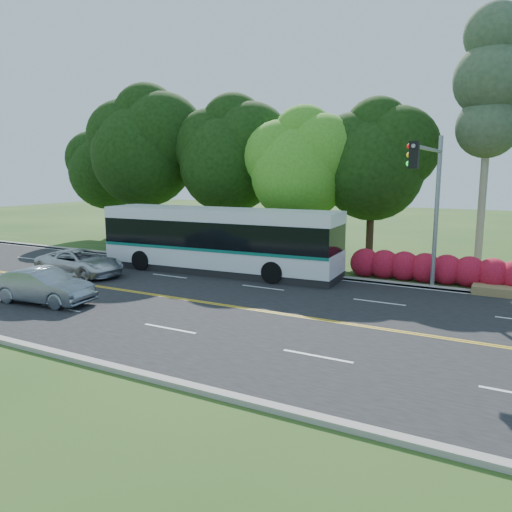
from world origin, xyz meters
The scene contains 12 objects.
ground centered at (0.00, 0.00, 0.00)m, with size 120.00×120.00×0.00m, color #1D4617.
road centered at (0.00, 0.00, 0.01)m, with size 60.00×14.00×0.02m, color black.
curb_north centered at (0.00, 7.15, 0.07)m, with size 60.00×0.30×0.15m, color #9E988E.
curb_south centered at (0.00, -7.15, 0.07)m, with size 60.00×0.30×0.15m, color #9E988E.
grass_verge centered at (0.00, 9.00, 0.05)m, with size 60.00×4.00×0.10m, color #1D4617.
lane_markings centered at (-0.09, 0.00, 0.02)m, with size 57.60×13.82×0.00m.
tree_row centered at (-5.15, 12.13, 6.73)m, with size 44.70×9.10×13.84m.
bougainvillea_hedge centered at (7.18, 8.15, 0.72)m, with size 9.50×2.25×1.50m.
traffic_signal centered at (6.49, 5.40, 4.67)m, with size 0.42×6.10×7.00m.
transit_bus centered at (-4.28, 5.60, 1.72)m, with size 13.28×3.59×3.44m.
sedan centered at (-7.24, -3.26, 0.74)m, with size 1.52×4.37×1.44m, color slate.
suv centered at (-10.21, 1.42, 0.70)m, with size 2.26×4.90×1.36m, color silver.
Camera 1 is at (10.10, -16.76, 5.46)m, focal length 35.00 mm.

